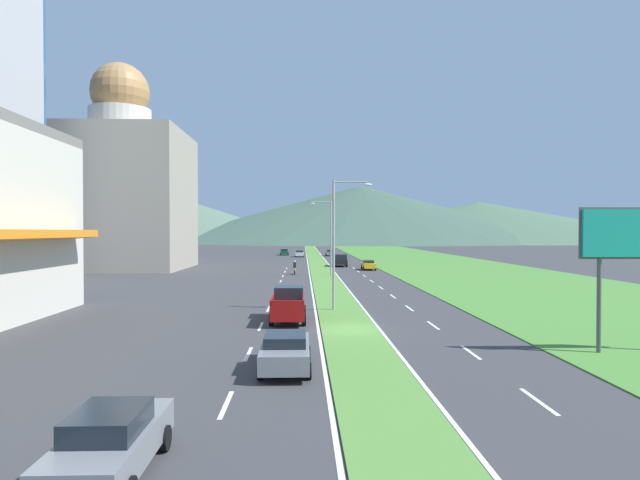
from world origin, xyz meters
name	(u,v)px	position (x,y,z in m)	size (l,w,h in m)	color
ground_plane	(349,330)	(0.00, 0.00, 0.00)	(600.00, 600.00, 0.00)	#38383A
grass_median	(318,264)	(0.00, 60.00, 0.03)	(3.20, 240.00, 0.06)	#518438
grass_verge_right	(440,264)	(20.60, 60.00, 0.03)	(24.00, 240.00, 0.06)	#477F33
lane_dash_left_1	(226,404)	(-5.10, -12.89, 0.01)	(0.16, 2.80, 0.01)	silver
lane_dash_left_2	(248,354)	(-5.10, -5.77, 0.01)	(0.16, 2.80, 0.01)	silver
lane_dash_left_3	(261,326)	(-5.10, 1.34, 0.01)	(0.16, 2.80, 0.01)	silver
lane_dash_left_4	(268,309)	(-5.10, 8.46, 0.01)	(0.16, 2.80, 0.01)	silver
lane_dash_left_5	(274,297)	(-5.10, 15.57, 0.01)	(0.16, 2.80, 0.01)	silver
lane_dash_left_6	(278,288)	(-5.10, 22.68, 0.01)	(0.16, 2.80, 0.01)	silver
lane_dash_left_7	(281,281)	(-5.10, 29.80, 0.01)	(0.16, 2.80, 0.01)	silver
lane_dash_left_8	(283,276)	(-5.10, 36.91, 0.01)	(0.16, 2.80, 0.01)	silver
lane_dash_left_9	(285,272)	(-5.10, 44.03, 0.01)	(0.16, 2.80, 0.01)	silver
lane_dash_left_10	(286,268)	(-5.10, 51.14, 0.01)	(0.16, 2.80, 0.01)	silver
lane_dash_right_1	(538,401)	(5.10, -12.89, 0.01)	(0.16, 2.80, 0.01)	silver
lane_dash_right_2	(471,352)	(5.10, -5.77, 0.01)	(0.16, 2.80, 0.01)	silver
lane_dash_right_3	(433,325)	(5.10, 1.34, 0.01)	(0.16, 2.80, 0.01)	silver
lane_dash_right_4	(409,308)	(5.10, 8.46, 0.01)	(0.16, 2.80, 0.01)	silver
lane_dash_right_5	(393,296)	(5.10, 15.57, 0.01)	(0.16, 2.80, 0.01)	silver
lane_dash_right_6	(381,288)	(5.10, 22.68, 0.01)	(0.16, 2.80, 0.01)	silver
lane_dash_right_7	(372,281)	(5.10, 29.80, 0.01)	(0.16, 2.80, 0.01)	silver
lane_dash_right_8	(364,276)	(5.10, 36.91, 0.01)	(0.16, 2.80, 0.01)	silver
lane_dash_right_9	(358,272)	(5.10, 44.03, 0.01)	(0.16, 2.80, 0.01)	silver
lane_dash_right_10	(354,268)	(5.10, 51.14, 0.01)	(0.16, 2.80, 0.01)	silver
edge_line_median_left	(308,265)	(-1.75, 60.00, 0.01)	(0.16, 240.00, 0.01)	silver
edge_line_median_right	(329,264)	(1.75, 60.00, 0.01)	(0.16, 240.00, 0.01)	silver
domed_building	(121,190)	(-29.78, 50.88, 11.75)	(19.16, 19.16, 30.56)	#9E9384
midrise_colored	(123,201)	(-36.63, 72.62, 11.27)	(14.01, 14.01, 22.54)	silver
hill_far_left	(162,217)	(-86.11, 290.62, 14.28)	(179.86, 179.86, 28.55)	#516B56
hill_far_center	(361,213)	(31.57, 286.37, 16.21)	(237.58, 237.58, 32.43)	#3D5647
hill_far_right	(479,221)	(104.88, 294.35, 11.75)	(231.65, 231.65, 23.50)	#47664C
street_lamp_near	(338,236)	(-0.16, 7.56, 5.28)	(2.77, 0.41, 9.20)	#99999E
street_lamp_mid	(329,233)	(0.60, 36.43, 5.36)	(2.59, 0.39, 9.39)	#99999E
car_0	(286,351)	(-3.33, -8.57, 0.77)	(2.04, 4.77, 1.48)	slate
car_1	(300,253)	(-3.31, 87.21, 0.75)	(1.96, 4.26, 1.44)	silver
car_2	(330,253)	(3.57, 92.08, 0.72)	(1.92, 4.62, 1.38)	slate
car_3	(369,265)	(6.90, 47.32, 0.73)	(1.86, 4.25, 1.40)	yellow
car_4	(284,252)	(-6.97, 96.44, 0.74)	(1.97, 4.77, 1.45)	#0C5128
car_5	(111,442)	(-6.98, -17.94, 0.80)	(1.88, 4.59, 1.59)	slate
pickup_truck_0	(288,305)	(-3.53, 3.41, 0.98)	(2.18, 5.40, 2.00)	maroon
pickup_truck_1	(340,260)	(3.29, 54.96, 0.98)	(2.18, 5.40, 2.00)	black
motorcycle_rider	(295,269)	(-3.68, 39.66, 0.75)	(0.36, 2.00, 1.80)	black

